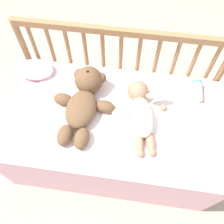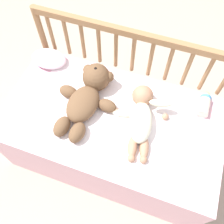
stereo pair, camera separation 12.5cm
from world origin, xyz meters
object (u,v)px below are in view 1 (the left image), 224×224
(baby, at_px, (141,111))
(small_pillow, at_px, (35,69))
(teddy_bear, at_px, (84,100))
(baby_bottle, at_px, (197,89))

(baby, height_order, small_pillow, baby)
(teddy_bear, height_order, baby, teddy_bear)
(teddy_bear, distance_m, baby_bottle, 0.62)
(baby, bearing_deg, small_pillow, 162.02)
(teddy_bear, bearing_deg, baby_bottle, 16.45)
(small_pillow, height_order, baby_bottle, small_pillow)
(small_pillow, relative_size, baby_bottle, 1.45)
(baby_bottle, bearing_deg, small_pillow, 179.71)
(small_pillow, distance_m, baby_bottle, 0.91)
(small_pillow, bearing_deg, baby, -17.98)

